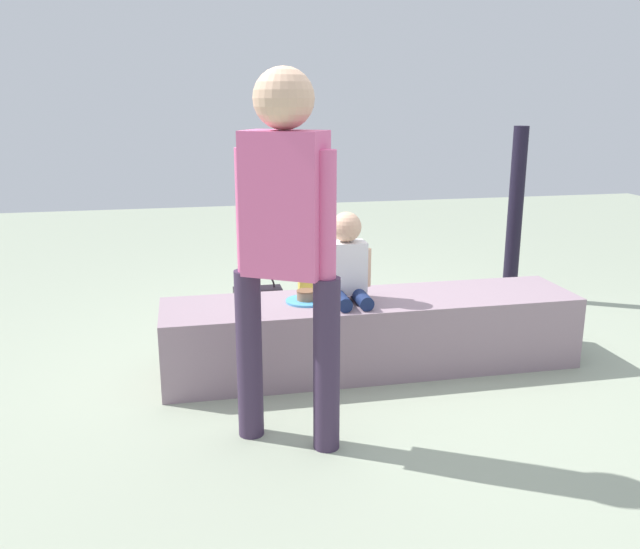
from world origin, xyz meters
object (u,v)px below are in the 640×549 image
object	(u,v)px
child_seated	(347,262)
handbag_black_leather	(258,301)
adult_standing	(285,228)
water_bottle_near_gift	(482,307)
handbag_brown_canvas	(234,332)
cake_box_white	(447,316)
cake_plate	(306,298)
gift_bag	(312,284)

from	to	relation	value
child_seated	handbag_black_leather	xyz separation A→B (m)	(-0.37, 1.05, -0.51)
adult_standing	handbag_black_leather	bearing A→B (deg)	87.68
water_bottle_near_gift	handbag_black_leather	distance (m)	1.54
child_seated	handbag_brown_canvas	distance (m)	0.88
child_seated	cake_box_white	world-z (taller)	child_seated
cake_plate	water_bottle_near_gift	distance (m)	1.50
child_seated	adult_standing	distance (m)	0.92
gift_bag	handbag_black_leather	distance (m)	0.45
child_seated	cake_plate	world-z (taller)	child_seated
water_bottle_near_gift	handbag_brown_canvas	bearing A→B (deg)	-172.90
child_seated	handbag_brown_canvas	bearing A→B (deg)	144.28
water_bottle_near_gift	cake_box_white	xyz separation A→B (m)	(-0.26, -0.03, -0.03)
handbag_brown_canvas	water_bottle_near_gift	bearing A→B (deg)	7.10
cake_plate	handbag_black_leather	distance (m)	1.09
child_seated	gift_bag	size ratio (longest dim) A/B	1.43
gift_bag	handbag_brown_canvas	world-z (taller)	gift_bag
gift_bag	water_bottle_near_gift	world-z (taller)	gift_bag
adult_standing	water_bottle_near_gift	world-z (taller)	adult_standing
cake_plate	handbag_black_leather	bearing A→B (deg)	98.24
gift_bag	handbag_brown_canvas	bearing A→B (deg)	-128.26
adult_standing	handbag_brown_canvas	size ratio (longest dim) A/B	4.79
handbag_brown_canvas	cake_plate	bearing A→B (deg)	-47.76
child_seated	handbag_brown_canvas	world-z (taller)	child_seated
cake_plate	handbag_black_leather	world-z (taller)	cake_plate
cake_plate	water_bottle_near_gift	bearing A→B (deg)	24.84
child_seated	gift_bag	distance (m)	1.31
adult_standing	handbag_black_leather	size ratio (longest dim) A/B	4.79
gift_bag	cake_box_white	size ratio (longest dim) A/B	0.99
cake_plate	handbag_brown_canvas	xyz separation A→B (m)	(-0.37, 0.40, -0.31)
adult_standing	water_bottle_near_gift	bearing A→B (deg)	41.18
cake_plate	gift_bag	bearing A→B (deg)	77.56
cake_plate	adult_standing	bearing A→B (deg)	-106.64
adult_standing	handbag_brown_canvas	distance (m)	1.43
cake_box_white	handbag_brown_canvas	xyz separation A→B (m)	(-1.43, -0.18, 0.06)
adult_standing	handbag_black_leather	distance (m)	1.97
gift_bag	handbag_brown_canvas	distance (m)	1.02
child_seated	water_bottle_near_gift	size ratio (longest dim) A/B	2.34
handbag_black_leather	gift_bag	bearing A→B (deg)	22.64
cake_box_white	adult_standing	bearing A→B (deg)	-134.22
child_seated	cake_box_white	size ratio (longest dim) A/B	1.43
adult_standing	cake_plate	world-z (taller)	adult_standing
cake_box_white	handbag_brown_canvas	size ratio (longest dim) A/B	1.02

